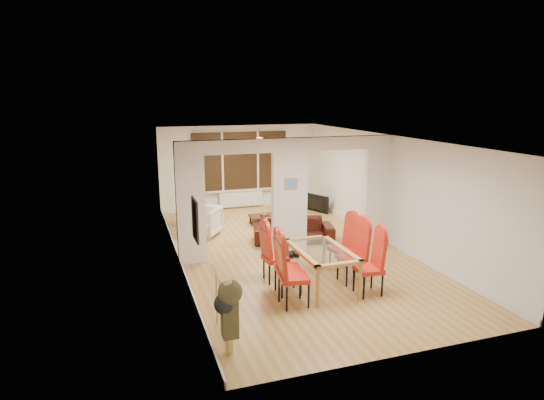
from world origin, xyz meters
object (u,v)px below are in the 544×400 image
sofa (293,230)px  armchair (202,222)px  person (192,193)px  dining_table (321,268)px  bottle (274,210)px  dining_chair_rc (342,246)px  bowl (264,215)px  coffee_table (270,219)px  dining_chair_lc (275,254)px  television (315,204)px  dining_chair_la (294,272)px  dining_chair_lb (288,264)px  dining_chair_rb (352,254)px  dining_chair_ra (369,265)px

sofa → armchair: 2.34m
person → dining_table: bearing=38.8°
dining_table → armchair: (-1.55, 3.87, 0.00)m
armchair → bottle: 2.16m
dining_chair_rc → bottle: size_ratio=4.18×
dining_chair_rc → bowl: 3.76m
coffee_table → dining_chair_lc: bearing=-106.4°
person → coffee_table: person is taller
television → bowl: (-1.89, -0.90, 0.01)m
dining_chair_lc → bowl: size_ratio=4.77×
dining_chair_la → sofa: dining_chair_la is taller
dining_chair_la → armchair: 4.48m
dining_chair_lb → dining_chair_lc: (-0.04, 0.61, -0.01)m
sofa → television: size_ratio=2.09×
bottle → dining_chair_lc: bearing=-108.2°
dining_chair_la → person: (-0.90, 5.38, 0.34)m
dining_chair_lb → dining_chair_rc: dining_chair_lb is taller
dining_chair_la → bottle: size_ratio=4.49×
dining_chair_la → bowl: dining_chair_la is taller
person → bowl: 2.06m
dining_chair_la → television: 6.42m
dining_chair_rb → dining_chair_rc: dining_chair_rb is taller
armchair → bottle: size_ratio=3.15×
dining_chair_la → dining_chair_ra: bearing=8.6°
dining_chair_lc → bottle: (1.25, 3.82, -0.16)m
dining_chair_ra → dining_chair_la: bearing=-174.0°
bowl → sofa: bearing=-80.9°
coffee_table → dining_chair_la: bearing=-103.3°
dining_chair_la → dining_chair_lb: dining_chair_la is taller
dining_chair_la → armchair: dining_chair_la is taller
dining_table → dining_chair_lc: (-0.71, 0.56, 0.17)m
armchair → coffee_table: armchair is taller
dining_chair_rb → sofa: dining_chair_rb is taller
dining_chair_rc → television: 4.83m
dining_chair_la → dining_chair_ra: (1.43, -0.00, -0.03)m
dining_chair_rb → coffee_table: bearing=81.4°
bottle → coffee_table: bearing=167.6°
dining_chair_ra → bottle: size_ratio=4.26×
dining_chair_rc → coffee_table: size_ratio=0.99×
armchair → television: (3.68, 1.33, -0.11)m
dining_chair_lb → dining_chair_rb: size_ratio=0.97×
bowl → coffee_table: bearing=30.0°
armchair → person: person is taller
dining_chair_rc → sofa: dining_chair_rc is taller
armchair → bottle: (2.10, 0.51, 0.01)m
sofa → armchair: (-2.04, 1.14, 0.09)m
dining_chair_rb → television: 5.37m
dining_chair_ra → television: (1.44, 5.73, -0.29)m
dining_chair_lc → coffee_table: size_ratio=0.98×
dining_chair_lb → television: size_ratio=1.18×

